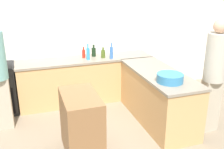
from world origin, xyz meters
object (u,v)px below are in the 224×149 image
object	(u,v)px
mixing_bowl	(170,78)
dish_soap_bottle	(88,53)
wine_bottle_dark	(94,52)
hot_sauce_bottle	(84,53)
olive_oil_bottle	(103,54)
person_at_peninsula	(214,73)
island_table	(81,124)
water_bottle_blue	(111,52)

from	to	relation	value
mixing_bowl	dish_soap_bottle	size ratio (longest dim) A/B	1.27
wine_bottle_dark	hot_sauce_bottle	xyz separation A→B (m)	(-0.21, -0.04, -0.01)
olive_oil_bottle	hot_sauce_bottle	size ratio (longest dim) A/B	0.96
olive_oil_bottle	person_at_peninsula	xyz separation A→B (m)	(1.27, -1.68, 0.01)
island_table	dish_soap_bottle	world-z (taller)	dish_soap_bottle
olive_oil_bottle	mixing_bowl	bearing A→B (deg)	-70.68
island_table	olive_oil_bottle	xyz separation A→B (m)	(0.81, 1.62, 0.53)
island_table	mixing_bowl	world-z (taller)	mixing_bowl
dish_soap_bottle	person_at_peninsula	bearing A→B (deg)	-46.01
island_table	dish_soap_bottle	bearing A→B (deg)	72.61
island_table	water_bottle_blue	distance (m)	1.87
dish_soap_bottle	hot_sauce_bottle	distance (m)	0.17
water_bottle_blue	hot_sauce_bottle	distance (m)	0.55
wine_bottle_dark	olive_oil_bottle	bearing A→B (deg)	-46.41
island_table	wine_bottle_dark	distance (m)	1.97
island_table	wine_bottle_dark	world-z (taller)	wine_bottle_dark
dish_soap_bottle	hot_sauce_bottle	xyz separation A→B (m)	(-0.05, 0.16, -0.04)
dish_soap_bottle	water_bottle_blue	bearing A→B (deg)	-7.95
mixing_bowl	olive_oil_bottle	size ratio (longest dim) A/B	1.89
dish_soap_bottle	hot_sauce_bottle	bearing A→B (deg)	107.11
island_table	wine_bottle_dark	bearing A→B (deg)	69.71
island_table	wine_bottle_dark	xyz separation A→B (m)	(0.66, 1.78, 0.54)
water_bottle_blue	island_table	bearing A→B (deg)	-121.90
island_table	hot_sauce_bottle	size ratio (longest dim) A/B	4.03
hot_sauce_bottle	person_at_peninsula	distance (m)	2.43
mixing_bowl	water_bottle_blue	bearing A→B (deg)	105.83
hot_sauce_bottle	olive_oil_bottle	bearing A→B (deg)	-18.33
water_bottle_blue	olive_oil_bottle	xyz separation A→B (m)	(-0.14, 0.10, -0.04)
island_table	olive_oil_bottle	size ratio (longest dim) A/B	4.21
wine_bottle_dark	dish_soap_bottle	bearing A→B (deg)	-129.27
island_table	water_bottle_blue	size ratio (longest dim) A/B	2.79
wine_bottle_dark	hot_sauce_bottle	bearing A→B (deg)	-170.16
mixing_bowl	person_at_peninsula	size ratio (longest dim) A/B	0.22
island_table	person_at_peninsula	bearing A→B (deg)	-1.69
wine_bottle_dark	hot_sauce_bottle	world-z (taller)	wine_bottle_dark
wine_bottle_dark	water_bottle_blue	size ratio (longest dim) A/B	0.75
wine_bottle_dark	water_bottle_blue	bearing A→B (deg)	-42.51
hot_sauce_bottle	mixing_bowl	bearing A→B (deg)	-61.74
dish_soap_bottle	water_bottle_blue	size ratio (longest dim) A/B	0.98
olive_oil_bottle	person_at_peninsula	bearing A→B (deg)	-52.95
island_table	mixing_bowl	distance (m)	1.46
water_bottle_blue	hot_sauce_bottle	xyz separation A→B (m)	(-0.50, 0.22, -0.04)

